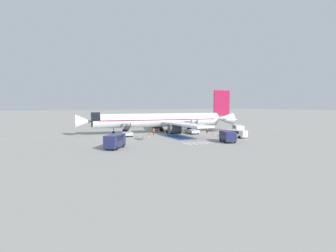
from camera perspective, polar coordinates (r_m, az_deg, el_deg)
The scene contains 22 objects.
ground_plane at distance 68.16m, azimuth -1.11°, elevation -1.57°, with size 600.00×600.00×0.00m, color gray.
apron_leadline_yellow at distance 68.75m, azimuth -2.00°, elevation -1.52°, with size 0.20×77.44×0.01m, color gold.
apron_stand_patch_blue at distance 59.62m, azimuth 2.10°, elevation -2.48°, with size 4.39×9.27×0.01m, color #2856A8.
apron_walkway_bar_0 at distance 50.07m, azimuth 4.24°, elevation -3.88°, with size 0.44×3.60×0.01m, color silver.
apron_walkway_bar_1 at distance 50.69m, azimuth 5.41°, elevation -3.78°, with size 0.44×3.60×0.01m, color silver.
apron_walkway_bar_2 at distance 51.32m, azimuth 6.55°, elevation -3.68°, with size 0.44×3.60×0.01m, color silver.
apron_walkway_bar_3 at distance 51.98m, azimuth 7.66°, elevation -3.59°, with size 0.44×3.60×0.01m, color silver.
apron_walkway_bar_4 at distance 52.66m, azimuth 8.74°, elevation -3.49°, with size 0.44×3.60×0.01m, color silver.
airliner at distance 68.70m, azimuth -1.38°, elevation 1.29°, with size 42.67×35.98×11.42m.
boarding_stairs_forward at distance 62.39m, azimuth -8.98°, elevation -1.35°, with size 2.83×5.44×3.61m.
boarding_stairs_aft at distance 67.23m, azimuth 5.21°, elevation -0.85°, with size 2.83×5.44×3.86m.
fuel_tanker at distance 95.19m, azimuth -4.75°, elevation 1.31°, with size 3.64×9.70×3.58m.
service_van_0 at distance 60.84m, azimuth 14.58°, elevation -1.48°, with size 2.86×5.15×1.73m.
service_van_1 at distance 45.19m, azimuth -11.49°, elevation -3.07°, with size 4.58×5.06×2.41m.
service_van_2 at distance 53.08m, azimuth 12.85°, elevation -2.07°, with size 3.34×4.69×2.19m.
service_van_3 at distance 72.63m, azimuth 14.98°, elevation -0.41°, with size 4.20×5.63×1.94m.
baggage_cart at distance 57.47m, azimuth -6.19°, elevation -2.52°, with size 2.40×2.98×0.87m.
ground_crew_0 at distance 64.33m, azimuth -3.13°, elevation -1.06°, with size 0.25×0.44×1.73m.
ground_crew_1 at distance 69.55m, azimuth 8.50°, elevation -0.63°, with size 0.31×0.47×1.81m.
traffic_cone_0 at distance 60.35m, azimuth -13.07°, elevation -2.22°, with size 0.55×0.55×0.62m.
traffic_cone_1 at distance 59.12m, azimuth -4.20°, elevation -2.30°, with size 0.47×0.47×0.52m.
traffic_cone_2 at distance 65.23m, azimuth 9.94°, elevation -1.65°, with size 0.57×0.57×0.63m.
Camera 1 is at (-29.06, -61.20, 7.49)m, focal length 28.00 mm.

